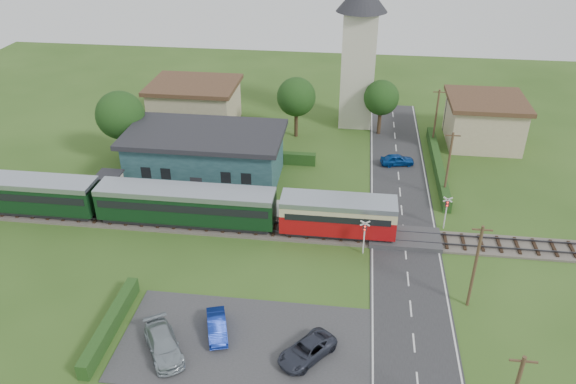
# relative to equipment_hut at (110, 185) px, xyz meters

# --- Properties ---
(ground) EXTENTS (120.00, 120.00, 0.00)m
(ground) POSITION_rel_equipment_hut_xyz_m (18.00, -5.20, -1.75)
(ground) COLOR #2D4C19
(railway_track) EXTENTS (76.00, 3.20, 0.49)m
(railway_track) POSITION_rel_equipment_hut_xyz_m (18.00, -3.20, -1.64)
(railway_track) COLOR #4C443D
(railway_track) RESTS_ON ground
(road) EXTENTS (6.00, 70.00, 0.05)m
(road) POSITION_rel_equipment_hut_xyz_m (28.00, -5.20, -1.72)
(road) COLOR #28282B
(road) RESTS_ON ground
(car_park) EXTENTS (17.00, 9.00, 0.08)m
(car_park) POSITION_rel_equipment_hut_xyz_m (16.50, -17.20, -1.71)
(car_park) COLOR #333335
(car_park) RESTS_ON ground
(crossing_deck) EXTENTS (6.20, 3.40, 0.45)m
(crossing_deck) POSITION_rel_equipment_hut_xyz_m (28.00, -3.20, -1.52)
(crossing_deck) COLOR #333335
(crossing_deck) RESTS_ON ground
(platform) EXTENTS (30.00, 3.00, 0.45)m
(platform) POSITION_rel_equipment_hut_xyz_m (8.00, 0.00, -1.52)
(platform) COLOR gray
(platform) RESTS_ON ground
(equipment_hut) EXTENTS (2.30, 2.30, 2.55)m
(equipment_hut) POSITION_rel_equipment_hut_xyz_m (0.00, 0.00, 0.00)
(equipment_hut) COLOR beige
(equipment_hut) RESTS_ON platform
(station_building) EXTENTS (16.00, 9.00, 5.30)m
(station_building) POSITION_rel_equipment_hut_xyz_m (8.00, 5.79, 0.95)
(station_building) COLOR #1E4043
(station_building) RESTS_ON ground
(train) EXTENTS (43.20, 2.90, 3.40)m
(train) POSITION_rel_equipment_hut_xyz_m (5.32, -3.20, 0.43)
(train) COLOR #232328
(train) RESTS_ON ground
(church_tower) EXTENTS (6.00, 6.00, 17.60)m
(church_tower) POSITION_rel_equipment_hut_xyz_m (23.00, 22.80, 8.48)
(church_tower) COLOR beige
(church_tower) RESTS_ON ground
(house_west) EXTENTS (10.80, 8.80, 5.50)m
(house_west) POSITION_rel_equipment_hut_xyz_m (3.00, 19.80, 1.04)
(house_west) COLOR tan
(house_west) RESTS_ON ground
(house_east) EXTENTS (8.80, 8.80, 5.50)m
(house_east) POSITION_rel_equipment_hut_xyz_m (38.00, 18.80, 1.05)
(house_east) COLOR tan
(house_east) RESTS_ON ground
(hedge_carpark) EXTENTS (0.80, 9.00, 1.20)m
(hedge_carpark) POSITION_rel_equipment_hut_xyz_m (7.00, -17.20, -1.15)
(hedge_carpark) COLOR #193814
(hedge_carpark) RESTS_ON ground
(hedge_roadside) EXTENTS (0.80, 18.00, 1.20)m
(hedge_roadside) POSITION_rel_equipment_hut_xyz_m (32.20, 10.80, -1.15)
(hedge_roadside) COLOR #193814
(hedge_roadside) RESTS_ON ground
(hedge_station) EXTENTS (22.00, 0.80, 1.30)m
(hedge_station) POSITION_rel_equipment_hut_xyz_m (8.00, 10.30, -1.10)
(hedge_station) COLOR #193814
(hedge_station) RESTS_ON ground
(tree_a) EXTENTS (5.20, 5.20, 8.00)m
(tree_a) POSITION_rel_equipment_hut_xyz_m (-2.00, 8.80, 3.63)
(tree_a) COLOR #332316
(tree_a) RESTS_ON ground
(tree_b) EXTENTS (4.60, 4.60, 7.34)m
(tree_b) POSITION_rel_equipment_hut_xyz_m (16.00, 17.80, 3.27)
(tree_b) COLOR #332316
(tree_b) RESTS_ON ground
(tree_c) EXTENTS (4.20, 4.20, 6.78)m
(tree_c) POSITION_rel_equipment_hut_xyz_m (26.00, 19.80, 2.91)
(tree_c) COLOR #332316
(tree_c) RESTS_ON ground
(utility_pole_b) EXTENTS (1.40, 0.22, 7.00)m
(utility_pole_b) POSITION_rel_equipment_hut_xyz_m (32.20, -11.20, 1.88)
(utility_pole_b) COLOR #473321
(utility_pole_b) RESTS_ON ground
(utility_pole_c) EXTENTS (1.40, 0.22, 7.00)m
(utility_pole_c) POSITION_rel_equipment_hut_xyz_m (32.20, 4.80, 1.88)
(utility_pole_c) COLOR #473321
(utility_pole_c) RESTS_ON ground
(utility_pole_d) EXTENTS (1.40, 0.22, 7.00)m
(utility_pole_d) POSITION_rel_equipment_hut_xyz_m (32.20, 16.80, 1.88)
(utility_pole_d) COLOR #473321
(utility_pole_d) RESTS_ON ground
(crossing_signal_near) EXTENTS (0.84, 0.28, 3.28)m
(crossing_signal_near) POSITION_rel_equipment_hut_xyz_m (24.40, -5.61, 0.39)
(crossing_signal_near) COLOR silver
(crossing_signal_near) RESTS_ON ground
(crossing_signal_far) EXTENTS (0.84, 0.28, 3.28)m
(crossing_signal_far) POSITION_rel_equipment_hut_xyz_m (31.60, -0.81, 0.39)
(crossing_signal_far) COLOR silver
(crossing_signal_far) RESTS_ON ground
(streetlamp_west) EXTENTS (0.30, 0.30, 5.15)m
(streetlamp_west) POSITION_rel_equipment_hut_xyz_m (-4.00, 14.80, 1.29)
(streetlamp_west) COLOR #3F3F47
(streetlamp_west) RESTS_ON ground
(streetlamp_east) EXTENTS (0.30, 0.30, 5.15)m
(streetlamp_east) POSITION_rel_equipment_hut_xyz_m (34.00, 21.80, 1.29)
(streetlamp_east) COLOR #3F3F47
(streetlamp_east) RESTS_ON ground
(car_on_road) EXTENTS (3.86, 2.19, 1.24)m
(car_on_road) POSITION_rel_equipment_hut_xyz_m (27.91, 11.41, -1.08)
(car_on_road) COLOR navy
(car_on_road) RESTS_ON road
(car_park_blue) EXTENTS (2.31, 3.86, 1.20)m
(car_park_blue) POSITION_rel_equipment_hut_xyz_m (14.45, -16.51, -1.07)
(car_park_blue) COLOR navy
(car_park_blue) RESTS_ON car_park
(car_park_silver) EXTENTS (4.15, 5.05, 1.38)m
(car_park_silver) POSITION_rel_equipment_hut_xyz_m (11.35, -18.72, -0.98)
(car_park_silver) COLOR #8B969E
(car_park_silver) RESTS_ON car_park
(car_park_dark) EXTENTS (4.21, 4.61, 1.19)m
(car_park_dark) POSITION_rel_equipment_hut_xyz_m (20.85, -17.94, -1.07)
(car_park_dark) COLOR #2A2E3C
(car_park_dark) RESTS_ON car_park
(pedestrian_near) EXTENTS (0.71, 0.60, 1.67)m
(pedestrian_near) POSITION_rel_equipment_hut_xyz_m (14.32, -0.07, -0.46)
(pedestrian_near) COLOR gray
(pedestrian_near) RESTS_ON platform
(pedestrian_far) EXTENTS (0.86, 0.98, 1.71)m
(pedestrian_far) POSITION_rel_equipment_hut_xyz_m (1.94, -0.12, -0.44)
(pedestrian_far) COLOR gray
(pedestrian_far) RESTS_ON platform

